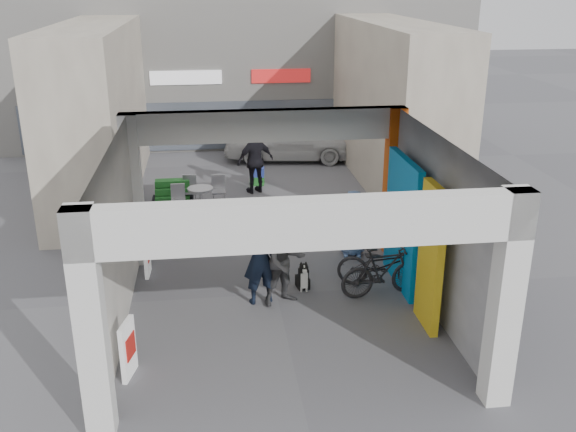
{
  "coord_description": "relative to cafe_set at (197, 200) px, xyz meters",
  "views": [
    {
      "loc": [
        -1.27,
        -11.99,
        6.27
      ],
      "look_at": [
        0.37,
        1.0,
        1.36
      ],
      "focal_mm": 40.0,
      "sensor_mm": 36.0,
      "label": 1
    }
  ],
  "objects": [
    {
      "name": "cafe_set",
      "position": [
        0.0,
        0.0,
        0.0
      ],
      "size": [
        1.52,
        1.22,
        0.92
      ],
      "rotation": [
        0.0,
        0.0,
        0.23
      ],
      "color": "#A7A7AC",
      "rests_on": "ground"
    },
    {
      "name": "white_van",
      "position": [
        3.26,
        5.05,
        0.45
      ],
      "size": [
        4.73,
        2.4,
        1.54
      ],
      "primitive_type": "imported",
      "rotation": [
        0.0,
        0.0,
        1.44
      ],
      "color": "silver",
      "rests_on": "ground"
    },
    {
      "name": "crate_stack",
      "position": [
        1.9,
        2.21,
        -0.04
      ],
      "size": [
        0.5,
        0.41,
        0.56
      ],
      "rotation": [
        0.0,
        0.0,
        -0.14
      ],
      "color": "#19591B",
      "rests_on": "ground"
    },
    {
      "name": "bicycle_front",
      "position": [
        3.99,
        -5.33,
        0.19
      ],
      "size": [
        2.08,
        1.21,
        1.03
      ],
      "primitive_type": "imported",
      "rotation": [
        0.0,
        0.0,
        1.29
      ],
      "color": "black",
      "rests_on": "ground"
    },
    {
      "name": "plaza_bldg_left",
      "position": [
        -2.81,
        2.11,
        2.18
      ],
      "size": [
        2.0,
        9.0,
        5.0
      ],
      "primitive_type": "cube",
      "color": "#C0B69F",
      "rests_on": "ground"
    },
    {
      "name": "arcade_canopy",
      "position": [
        2.23,
        -6.22,
        1.98
      ],
      "size": [
        6.4,
        6.45,
        6.4
      ],
      "color": "silver",
      "rests_on": "ground"
    },
    {
      "name": "far_building",
      "position": [
        1.69,
        8.6,
        3.67
      ],
      "size": [
        18.0,
        4.08,
        8.0
      ],
      "color": "silver",
      "rests_on": "ground"
    },
    {
      "name": "man_elderly",
      "position": [
        3.71,
        -3.61,
        0.48
      ],
      "size": [
        0.86,
        0.64,
        1.61
      ],
      "primitive_type": "imported",
      "rotation": [
        0.0,
        0.0,
        -0.17
      ],
      "color": "#5E7EB7",
      "rests_on": "ground"
    },
    {
      "name": "man_crates",
      "position": [
        1.79,
        1.43,
        0.68
      ],
      "size": [
        1.28,
        0.89,
        2.01
      ],
      "primitive_type": "imported",
      "rotation": [
        0.0,
        0.0,
        3.52
      ],
      "color": "black",
      "rests_on": "ground"
    },
    {
      "name": "bollard_right",
      "position": [
        3.3,
        -2.89,
        0.12
      ],
      "size": [
        0.09,
        0.09,
        0.89
      ],
      "primitive_type": "cylinder",
      "color": "gray",
      "rests_on": "ground"
    },
    {
      "name": "bollard_left",
      "position": [
        0.19,
        -2.95,
        0.15
      ],
      "size": [
        0.09,
        0.09,
        0.96
      ],
      "primitive_type": "cylinder",
      "color": "gray",
      "rests_on": "ground"
    },
    {
      "name": "advert_board_far",
      "position": [
        -1.06,
        -4.09,
        0.18
      ],
      "size": [
        0.12,
        0.55,
        1.0
      ],
      "rotation": [
        0.0,
        0.0,
        -0.04
      ],
      "color": "white",
      "rests_on": "ground"
    },
    {
      "name": "produce_stand",
      "position": [
        -0.68,
        0.4,
        -0.02
      ],
      "size": [
        1.17,
        0.63,
        0.77
      ],
      "rotation": [
        0.0,
        0.0,
        -0.27
      ],
      "color": "black",
      "rests_on": "ground"
    },
    {
      "name": "man_back_turned",
      "position": [
        1.82,
        -5.77,
        0.59
      ],
      "size": [
        1.08,
        0.97,
        1.82
      ],
      "primitive_type": "imported",
      "rotation": [
        0.0,
        0.0,
        0.39
      ],
      "color": "#3E3E40",
      "rests_on": "ground"
    },
    {
      "name": "ground",
      "position": [
        1.69,
        -5.39,
        -0.32
      ],
      "size": [
        90.0,
        90.0,
        0.0
      ],
      "primitive_type": "plane",
      "color": "#5A595F",
      "rests_on": "ground"
    },
    {
      "name": "advert_board_near",
      "position": [
        -1.06,
        -8.0,
        0.18
      ],
      "size": [
        0.21,
        0.55,
        1.0
      ],
      "rotation": [
        0.0,
        0.0,
        -0.24
      ],
      "color": "white",
      "rests_on": "ground"
    },
    {
      "name": "bicycle_rear",
      "position": [
        3.87,
        -5.73,
        0.22
      ],
      "size": [
        1.88,
        0.76,
        1.1
      ],
      "primitive_type": "imported",
      "rotation": [
        0.0,
        0.0,
        1.71
      ],
      "color": "black",
      "rests_on": "ground"
    },
    {
      "name": "man_with_dog",
      "position": [
        1.32,
        -5.69,
        0.65
      ],
      "size": [
        0.8,
        0.63,
        1.94
      ],
      "primitive_type": "imported",
      "rotation": [
        0.0,
        0.0,
        3.4
      ],
      "color": "black",
      "rests_on": "ground"
    },
    {
      "name": "plaza_bldg_right",
      "position": [
        6.19,
        2.11,
        2.18
      ],
      "size": [
        2.0,
        9.0,
        5.0
      ],
      "primitive_type": "cube",
      "color": "#C0B69F",
      "rests_on": "ground"
    },
    {
      "name": "border_collie",
      "position": [
        2.28,
        -5.24,
        -0.06
      ],
      "size": [
        0.24,
        0.48,
        0.66
      ],
      "rotation": [
        0.0,
        0.0,
        0.16
      ],
      "color": "black",
      "rests_on": "ground"
    },
    {
      "name": "bollard_center",
      "position": [
        1.59,
        -2.97,
        0.14
      ],
      "size": [
        0.09,
        0.09,
        0.94
      ],
      "primitive_type": "cylinder",
      "color": "gray",
      "rests_on": "ground"
    }
  ]
}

